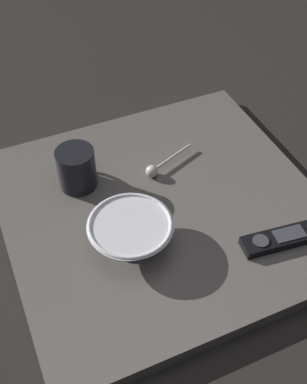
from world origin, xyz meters
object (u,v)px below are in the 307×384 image
at_px(coffee_mug, 76,168).
at_px(teaspoon, 155,169).
at_px(cereal_bowl, 131,232).
at_px(tv_remote_near, 279,239).

bearing_deg(coffee_mug, teaspoon, 166.90).
bearing_deg(coffee_mug, cereal_bowl, 102.38).
bearing_deg(cereal_bowl, tv_remote_near, 156.86).
xyz_separation_m(cereal_bowl, coffee_mug, (0.04, -0.20, 0.01)).
height_order(teaspoon, tv_remote_near, teaspoon).
height_order(coffee_mug, tv_remote_near, coffee_mug).
bearing_deg(cereal_bowl, teaspoon, -127.38).
xyz_separation_m(coffee_mug, tv_remote_near, (-0.31, 0.32, -0.04)).
distance_m(teaspoon, tv_remote_near, 0.31).
relative_size(cereal_bowl, tv_remote_near, 1.05).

